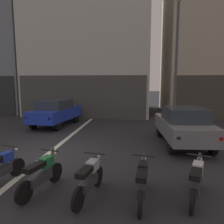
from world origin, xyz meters
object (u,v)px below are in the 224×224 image
Objects in this scene: car_blue_crossing_near at (56,112)px; motorcycle_black_row_right_mid at (142,181)px; motorcycle_white_row_rightmost at (196,181)px; motorcycle_green_row_left_mid at (42,174)px; car_grey_parked_kerbside at (183,125)px; motorcycle_silver_row_centre at (89,178)px; street_lamp at (177,51)px; motorcycle_blue_row_leftmost at (0,168)px; car_black_down_street at (116,104)px.

car_blue_crossing_near is 9.45m from motorcycle_black_row_right_mid.
motorcycle_white_row_rightmost is (1.23, 0.19, 0.00)m from motorcycle_black_row_right_mid.
motorcycle_green_row_left_mid is 3.69m from motorcycle_white_row_rightmost.
motorcycle_silver_row_centre is (-3.07, -4.64, -0.43)m from car_grey_parked_kerbside.
street_lamp is 8.87m from motorcycle_silver_row_centre.
motorcycle_blue_row_leftmost is at bearing -79.01° from car_blue_crossing_near.
motorcycle_blue_row_leftmost and motorcycle_silver_row_centre have the same top height.
car_grey_parked_kerbside is 4.38m from street_lamp.
street_lamp is 9.29m from motorcycle_green_row_left_mid.
car_grey_parked_kerbside reaches higher than motorcycle_blue_row_leftmost.
car_black_down_street reaches higher than motorcycle_white_row_rightmost.
motorcycle_white_row_rightmost is (-0.68, -7.17, -3.87)m from street_lamp.
car_grey_parked_kerbside is 2.52× the size of motorcycle_black_row_right_mid.
motorcycle_blue_row_leftmost is at bearing -141.96° from car_grey_parked_kerbside.
street_lamp reaches higher than motorcycle_blue_row_leftmost.
street_lamp is 8.18m from motorcycle_white_row_rightmost.
street_lamp is at bearing 51.46° from motorcycle_blue_row_leftmost.
car_black_down_street reaches higher than motorcycle_green_row_left_mid.
motorcycle_black_row_right_mid is 1.05× the size of motorcycle_white_row_rightmost.
car_grey_parked_kerbside is 2.57× the size of motorcycle_green_row_left_mid.
car_grey_parked_kerbside is at bearing -66.21° from car_black_down_street.
car_grey_parked_kerbside is at bearing -91.48° from street_lamp.
car_blue_crossing_near is at bearing 109.13° from motorcycle_green_row_left_mid.
car_black_down_street is 2.62× the size of motorcycle_green_row_left_mid.
street_lamp is 8.53m from motorcycle_black_row_right_mid.
motorcycle_silver_row_centre is (1.23, -0.11, 0.00)m from motorcycle_green_row_left_mid.
car_blue_crossing_near and car_grey_parked_kerbside have the same top height.
car_blue_crossing_near is 1.00× the size of car_black_down_street.
car_blue_crossing_near is at bearing 155.05° from car_grey_parked_kerbside.
street_lamp is at bearing 75.42° from motorcycle_black_row_right_mid.
car_grey_parked_kerbside is 2.66× the size of motorcycle_white_row_rightmost.
street_lamp is 4.52× the size of motorcycle_white_row_rightmost.
street_lamp is (3.81, -5.78, 3.45)m from car_black_down_street.
car_blue_crossing_near is 2.58× the size of motorcycle_silver_row_centre.
car_black_down_street is at bearing 113.79° from car_grey_parked_kerbside.
car_grey_parked_kerbside is 6.26m from motorcycle_green_row_left_mid.
car_black_down_street is at bearing 58.08° from car_blue_crossing_near.
motorcycle_green_row_left_mid is (2.70, -7.79, -0.43)m from car_blue_crossing_near.
motorcycle_blue_row_leftmost is 4.92m from motorcycle_white_row_rightmost.
car_blue_crossing_near reaches higher than motorcycle_blue_row_leftmost.
car_black_down_street is (-3.74, 8.49, 0.00)m from car_grey_parked_kerbside.
motorcycle_blue_row_leftmost is (-5.53, -4.32, -0.43)m from car_grey_parked_kerbside.
motorcycle_silver_row_centre is (2.46, -0.32, 0.00)m from motorcycle_blue_row_leftmost.
car_black_down_street is 13.15m from motorcycle_silver_row_centre.
street_lamp reaches higher than car_grey_parked_kerbside.
car_grey_parked_kerbside reaches higher than motorcycle_white_row_rightmost.
motorcycle_silver_row_centre is (3.93, -7.90, -0.43)m from car_blue_crossing_near.
motorcycle_blue_row_leftmost is 0.98× the size of motorcycle_black_row_right_mid.
motorcycle_silver_row_centre is at bearing -123.49° from car_grey_parked_kerbside.
car_black_down_street is 2.71× the size of motorcycle_white_row_rightmost.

